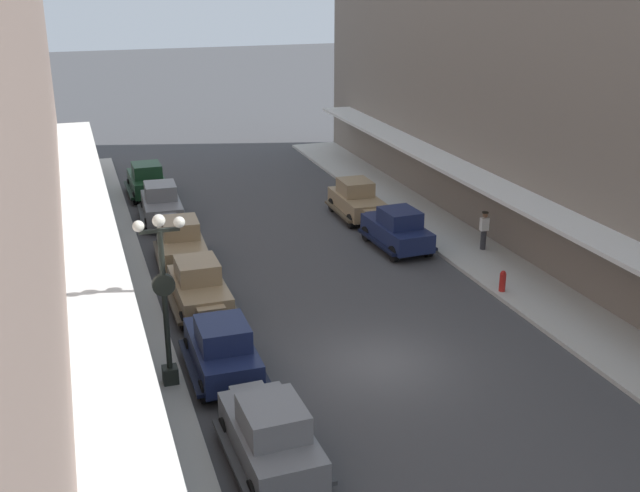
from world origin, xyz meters
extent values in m
plane|color=#424244|center=(0.00, 0.00, 0.00)|extent=(200.00, 200.00, 0.00)
cube|color=#B7B5AD|center=(-7.50, 0.00, 0.07)|extent=(3.00, 60.00, 0.15)
cube|color=#B7B5AD|center=(7.50, 0.00, 0.07)|extent=(3.00, 60.00, 0.15)
cube|color=white|center=(-8.10, 0.00, 3.00)|extent=(1.80, 54.00, 0.16)
cube|color=white|center=(8.10, 0.00, 3.00)|extent=(1.80, 54.00, 0.16)
cube|color=#997F5B|center=(-4.64, 5.61, 0.74)|extent=(1.72, 3.91, 0.80)
cube|color=#997F5B|center=(-4.64, 5.86, 1.49)|extent=(1.45, 1.71, 0.70)
cube|color=#8C9EA8|center=(-4.64, 5.86, 1.49)|extent=(1.38, 1.67, 0.42)
cube|color=#997F5B|center=(-4.63, 3.48, 0.79)|extent=(0.94, 0.37, 0.52)
cube|color=#4C3F2D|center=(-3.69, 5.61, 0.42)|extent=(0.26, 3.51, 0.12)
cube|color=#4C3F2D|center=(-5.59, 5.60, 0.42)|extent=(0.26, 3.51, 0.12)
cylinder|color=black|center=(-3.82, 4.25, 0.34)|extent=(0.22, 0.68, 0.68)
cylinder|color=black|center=(-5.44, 4.24, 0.34)|extent=(0.22, 0.68, 0.68)
cylinder|color=black|center=(-3.84, 6.98, 0.34)|extent=(0.22, 0.68, 0.68)
cylinder|color=black|center=(-5.46, 6.97, 0.34)|extent=(0.22, 0.68, 0.68)
cube|color=#193D23|center=(-4.73, 21.02, 0.74)|extent=(1.75, 3.92, 0.80)
cube|color=#193D23|center=(-4.72, 20.77, 1.49)|extent=(1.46, 1.72, 0.70)
cube|color=#8C9EA8|center=(-4.72, 20.77, 1.49)|extent=(1.39, 1.68, 0.42)
cube|color=#193D23|center=(-4.75, 23.15, 0.79)|extent=(0.94, 0.37, 0.52)
cube|color=black|center=(-5.68, 21.01, 0.42)|extent=(0.28, 3.51, 0.12)
cube|color=black|center=(-3.78, 21.03, 0.42)|extent=(0.28, 3.51, 0.12)
cylinder|color=black|center=(-5.55, 22.38, 0.34)|extent=(0.23, 0.68, 0.68)
cylinder|color=black|center=(-3.94, 22.40, 0.34)|extent=(0.23, 0.68, 0.68)
cylinder|color=black|center=(-5.52, 19.65, 0.34)|extent=(0.23, 0.68, 0.68)
cylinder|color=black|center=(-3.90, 19.67, 0.34)|extent=(0.23, 0.68, 0.68)
cube|color=slate|center=(-4.57, 16.29, 0.74)|extent=(1.86, 3.97, 0.80)
cube|color=slate|center=(-4.56, 16.54, 1.49)|extent=(1.51, 1.76, 0.70)
cube|color=#8C9EA8|center=(-4.56, 16.54, 1.49)|extent=(1.44, 1.72, 0.42)
cube|color=slate|center=(-4.65, 14.17, 0.79)|extent=(0.95, 0.40, 0.52)
cube|color=#393A3D|center=(-3.62, 16.25, 0.42)|extent=(0.38, 3.52, 0.12)
cube|color=#393A3D|center=(-5.52, 16.33, 0.42)|extent=(0.38, 3.52, 0.12)
cylinder|color=black|center=(-3.82, 14.90, 0.34)|extent=(0.25, 0.69, 0.68)
cylinder|color=black|center=(-5.43, 14.96, 0.34)|extent=(0.25, 0.69, 0.68)
cylinder|color=black|center=(-3.70, 17.62, 0.34)|extent=(0.25, 0.69, 0.68)
cylinder|color=black|center=(-5.32, 17.69, 0.34)|extent=(0.25, 0.69, 0.68)
cube|color=#997F5B|center=(-4.51, 10.48, 0.74)|extent=(1.87, 3.97, 0.80)
cube|color=#997F5B|center=(-4.50, 10.73, 1.49)|extent=(1.52, 1.76, 0.70)
cube|color=#8C9EA8|center=(-4.50, 10.73, 1.49)|extent=(1.44, 1.73, 0.42)
cube|color=#997F5B|center=(-4.60, 8.35, 0.79)|extent=(0.95, 0.40, 0.52)
cube|color=#4C3F2D|center=(-3.56, 10.44, 0.42)|extent=(0.40, 3.52, 0.12)
cube|color=#4C3F2D|center=(-5.46, 10.52, 0.42)|extent=(0.40, 3.52, 0.12)
cylinder|color=black|center=(-3.76, 9.08, 0.34)|extent=(0.25, 0.69, 0.68)
cylinder|color=black|center=(-5.37, 9.15, 0.34)|extent=(0.25, 0.69, 0.68)
cylinder|color=black|center=(-3.64, 11.81, 0.34)|extent=(0.25, 0.69, 0.68)
cylinder|color=black|center=(-5.25, 11.88, 0.34)|extent=(0.25, 0.69, 0.68)
cube|color=#997F5B|center=(4.54, 13.94, 0.74)|extent=(1.74, 3.92, 0.80)
cube|color=#997F5B|center=(4.54, 14.19, 1.49)|extent=(1.46, 1.71, 0.70)
cube|color=#8C9EA8|center=(4.54, 14.19, 1.49)|extent=(1.38, 1.68, 0.42)
cube|color=#997F5B|center=(4.52, 11.81, 0.79)|extent=(0.94, 0.37, 0.52)
cube|color=#4C3F2D|center=(5.49, 13.93, 0.42)|extent=(0.28, 3.51, 0.12)
cube|color=#4C3F2D|center=(3.59, 13.95, 0.42)|extent=(0.28, 3.51, 0.12)
cylinder|color=black|center=(5.33, 12.56, 0.34)|extent=(0.23, 0.68, 0.68)
cylinder|color=black|center=(3.72, 12.58, 0.34)|extent=(0.23, 0.68, 0.68)
cylinder|color=black|center=(5.36, 15.29, 0.34)|extent=(0.23, 0.68, 0.68)
cylinder|color=black|center=(3.75, 15.31, 0.34)|extent=(0.23, 0.68, 0.68)
cube|color=slate|center=(-4.59, -3.94, 0.74)|extent=(1.83, 3.96, 0.80)
cube|color=slate|center=(-4.58, -4.19, 1.49)|extent=(1.50, 1.75, 0.70)
cube|color=#8C9EA8|center=(-4.58, -4.19, 1.49)|extent=(1.42, 1.71, 0.42)
cube|color=slate|center=(-4.66, -1.81, 0.79)|extent=(0.95, 0.39, 0.52)
cube|color=#393A3D|center=(-5.54, -3.98, 0.42)|extent=(0.36, 3.52, 0.12)
cube|color=#393A3D|center=(-3.64, -3.91, 0.42)|extent=(0.36, 3.52, 0.12)
cylinder|color=black|center=(-5.44, -2.61, 0.34)|extent=(0.24, 0.69, 0.68)
cylinder|color=black|center=(-3.83, -2.55, 0.34)|extent=(0.24, 0.69, 0.68)
cylinder|color=black|center=(-3.73, -5.28, 0.34)|extent=(0.24, 0.69, 0.68)
cube|color=#19234C|center=(-4.81, 0.84, 0.74)|extent=(1.72, 3.91, 0.80)
cube|color=#19234C|center=(-4.81, 0.59, 1.49)|extent=(1.45, 1.71, 0.70)
cube|color=#8C9EA8|center=(-4.81, 0.59, 1.49)|extent=(1.38, 1.67, 0.42)
cube|color=#19234C|center=(-4.80, 2.97, 0.79)|extent=(0.94, 0.36, 0.52)
cube|color=black|center=(-5.76, 0.85, 0.42)|extent=(0.26, 3.51, 0.12)
cube|color=black|center=(-3.86, 0.84, 0.42)|extent=(0.26, 3.51, 0.12)
cylinder|color=black|center=(-5.61, 2.21, 0.34)|extent=(0.22, 0.68, 0.68)
cylinder|color=black|center=(-3.99, 2.20, 0.34)|extent=(0.22, 0.68, 0.68)
cylinder|color=black|center=(-5.62, -0.52, 0.34)|extent=(0.22, 0.68, 0.68)
cylinder|color=black|center=(-4.01, -0.53, 0.34)|extent=(0.22, 0.68, 0.68)
cube|color=#19234C|center=(4.62, 9.33, 0.74)|extent=(1.88, 3.98, 0.80)
cube|color=#19234C|center=(4.63, 9.08, 1.49)|extent=(1.52, 1.77, 0.70)
cube|color=#8C9EA8|center=(4.63, 9.08, 1.49)|extent=(1.45, 1.73, 0.42)
cube|color=#19234C|center=(4.52, 11.46, 0.79)|extent=(0.95, 0.40, 0.52)
cube|color=black|center=(3.67, 9.29, 0.42)|extent=(0.41, 3.52, 0.12)
cube|color=black|center=(5.57, 9.38, 0.42)|extent=(0.41, 3.52, 0.12)
cylinder|color=black|center=(3.75, 10.66, 0.34)|extent=(0.25, 0.69, 0.68)
cylinder|color=black|center=(5.36, 10.73, 0.34)|extent=(0.25, 0.69, 0.68)
cylinder|color=black|center=(3.88, 7.93, 0.34)|extent=(0.25, 0.69, 0.68)
cylinder|color=black|center=(5.49, 8.01, 0.34)|extent=(0.25, 0.69, 0.68)
cube|color=black|center=(-6.40, 0.62, 0.40)|extent=(0.44, 0.44, 0.50)
cylinder|color=black|center=(-6.40, 0.62, 2.75)|extent=(0.16, 0.16, 4.20)
cube|color=black|center=(-6.40, 0.62, 4.85)|extent=(1.10, 0.10, 0.10)
sphere|color=white|center=(-6.95, 0.62, 5.03)|extent=(0.32, 0.32, 0.32)
sphere|color=white|center=(-5.85, 0.62, 5.03)|extent=(0.32, 0.32, 0.32)
sphere|color=white|center=(-6.40, 0.62, 5.13)|extent=(0.36, 0.36, 0.36)
cylinder|color=black|center=(-6.40, 0.62, 3.25)|extent=(0.64, 0.18, 0.64)
cylinder|color=silver|center=(-6.40, 0.72, 3.25)|extent=(0.56, 0.02, 0.56)
cylinder|color=#B21E19|center=(6.35, 3.46, 0.50)|extent=(0.24, 0.24, 0.70)
sphere|color=#B21E19|center=(6.35, 3.46, 0.87)|extent=(0.20, 0.20, 0.20)
cylinder|color=#2D2D33|center=(-7.68, 1.45, 0.57)|extent=(0.24, 0.24, 0.85)
cube|color=maroon|center=(-7.68, 1.45, 1.28)|extent=(0.36, 0.22, 0.56)
sphere|color=tan|center=(-7.68, 1.45, 1.68)|extent=(0.22, 0.22, 0.22)
cylinder|color=black|center=(-7.68, 1.45, 1.80)|extent=(0.28, 0.28, 0.04)
cylinder|color=slate|center=(-7.14, 13.48, 0.57)|extent=(0.24, 0.24, 0.85)
cube|color=#8C6647|center=(-7.14, 13.48, 1.28)|extent=(0.36, 0.22, 0.56)
sphere|color=brown|center=(-7.14, 13.48, 1.68)|extent=(0.22, 0.22, 0.22)
cylinder|color=black|center=(-7.14, 13.48, 1.80)|extent=(0.28, 0.28, 0.04)
cylinder|color=#2D2D33|center=(-7.90, 1.39, 0.57)|extent=(0.24, 0.24, 0.85)
cube|color=#8C6647|center=(-7.90, 1.39, 1.28)|extent=(0.36, 0.22, 0.56)
sphere|color=tan|center=(-7.90, 1.39, 1.68)|extent=(0.22, 0.22, 0.22)
cylinder|color=black|center=(-7.90, 1.39, 1.80)|extent=(0.28, 0.28, 0.04)
cylinder|color=#2D2D33|center=(7.96, 7.71, 0.57)|extent=(0.24, 0.24, 0.85)
cube|color=white|center=(7.96, 7.71, 1.28)|extent=(0.36, 0.22, 0.56)
sphere|color=brown|center=(7.96, 7.71, 1.68)|extent=(0.22, 0.22, 0.22)
cylinder|color=black|center=(7.96, 7.71, 1.80)|extent=(0.28, 0.28, 0.04)
camera|label=1|loc=(-8.50, -19.51, 11.61)|focal=43.14mm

